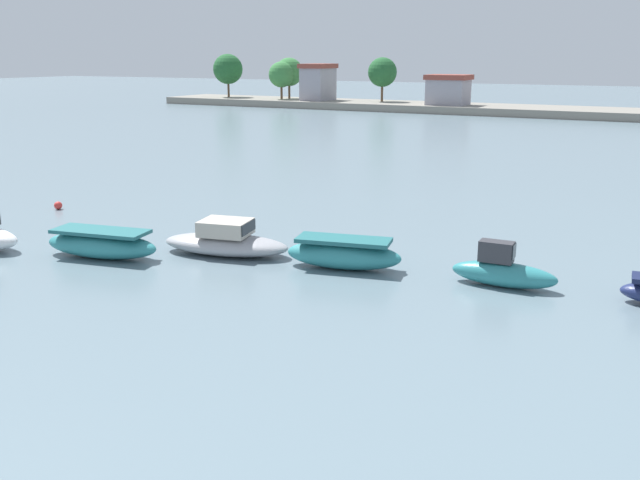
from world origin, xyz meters
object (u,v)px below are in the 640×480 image
object	(u,v)px
moored_boat_2	(102,244)
moored_boat_4	(344,254)
mooring_buoy_0	(58,205)
moored_boat_5	(503,271)
moored_boat_3	(226,242)

from	to	relation	value
moored_boat_2	moored_boat_4	size ratio (longest dim) A/B	1.09
moored_boat_4	mooring_buoy_0	bearing A→B (deg)	160.13
moored_boat_4	moored_boat_5	xyz separation A→B (m)	(5.97, 0.74, -0.03)
moored_boat_4	moored_boat_5	distance (m)	6.01
moored_boat_5	mooring_buoy_0	size ratio (longest dim) A/B	8.85
moored_boat_3	moored_boat_4	distance (m)	5.19
moored_boat_3	moored_boat_5	bearing A→B (deg)	-5.39
moored_boat_2	moored_boat_5	xyz separation A→B (m)	(15.31, 4.05, -0.01)
moored_boat_3	moored_boat_5	distance (m)	11.20
moored_boat_3	moored_boat_4	world-z (taller)	moored_boat_3
moored_boat_2	moored_boat_4	distance (m)	9.92
mooring_buoy_0	moored_boat_5	bearing A→B (deg)	-3.89
moored_boat_2	moored_boat_5	distance (m)	15.84
moored_boat_2	moored_boat_3	world-z (taller)	moored_boat_3
moored_boat_4	mooring_buoy_0	xyz separation A→B (m)	(-18.23, 2.38, -0.37)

